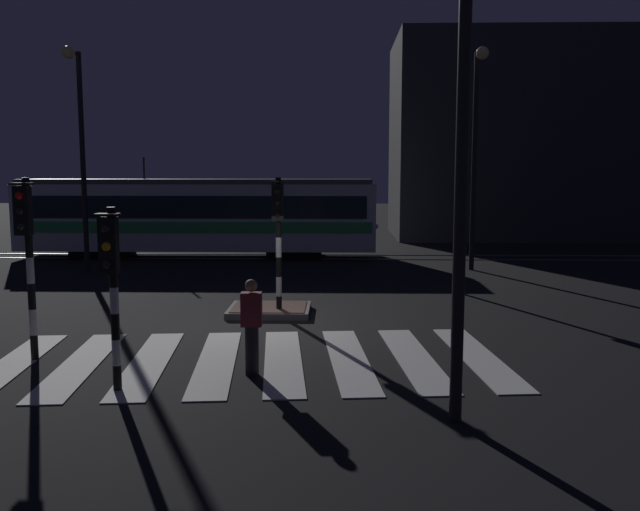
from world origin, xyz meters
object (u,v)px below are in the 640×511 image
at_px(traffic_light_corner_near_left, 27,242).
at_px(street_lamp_near_kerb, 466,117).
at_px(street_lamp_trackside_right, 476,134).
at_px(traffic_light_kerb_mid_left, 111,272).
at_px(street_lamp_trackside_left, 79,135).
at_px(traffic_light_median_centre, 278,225).
at_px(pedestrian_waiting_at_kerb, 252,326).
at_px(tram, 198,215).
at_px(traffic_light_corner_far_right, 460,215).

distance_m(traffic_light_corner_near_left, street_lamp_near_kerb, 8.34).
height_order(traffic_light_corner_near_left, street_lamp_trackside_right, street_lamp_trackside_right).
relative_size(street_lamp_trackside_right, street_lamp_near_kerb, 1.16).
height_order(traffic_light_kerb_mid_left, street_lamp_trackside_left, street_lamp_trackside_left).
bearing_deg(traffic_light_median_centre, traffic_light_corner_near_left, -136.05).
distance_m(traffic_light_median_centre, traffic_light_kerb_mid_left, 6.27).
bearing_deg(street_lamp_near_kerb, traffic_light_kerb_mid_left, 165.34).
xyz_separation_m(traffic_light_kerb_mid_left, street_lamp_trackside_right, (8.46, 13.80, 2.88)).
height_order(traffic_light_median_centre, street_lamp_trackside_left, street_lamp_trackside_left).
bearing_deg(pedestrian_waiting_at_kerb, street_lamp_trackside_right, 63.54).
bearing_deg(traffic_light_corner_near_left, traffic_light_median_centre, 43.95).
distance_m(traffic_light_median_centre, pedestrian_waiting_at_kerb, 5.07).
bearing_deg(traffic_light_kerb_mid_left, street_lamp_trackside_left, 112.52).
bearing_deg(street_lamp_trackside_left, tram, 56.10).
bearing_deg(traffic_light_corner_far_right, traffic_light_corner_near_left, -141.28).
height_order(street_lamp_near_kerb, tram, street_lamp_near_kerb).
distance_m(street_lamp_trackside_right, street_lamp_near_kerb, 15.52).
xyz_separation_m(traffic_light_median_centre, street_lamp_trackside_left, (-7.48, 7.00, 2.57)).
height_order(tram, pedestrian_waiting_at_kerb, tram).
relative_size(street_lamp_trackside_left, pedestrian_waiting_at_kerb, 4.49).
xyz_separation_m(tram, pedestrian_waiting_at_kerb, (4.35, -16.48, -0.87)).
bearing_deg(street_lamp_near_kerb, street_lamp_trackside_right, 78.25).
height_order(traffic_light_corner_near_left, traffic_light_kerb_mid_left, traffic_light_corner_near_left).
height_order(traffic_light_kerb_mid_left, street_lamp_near_kerb, street_lamp_near_kerb).
bearing_deg(traffic_light_kerb_mid_left, street_lamp_trackside_right, 58.48).
height_order(traffic_light_corner_far_right, street_lamp_near_kerb, street_lamp_near_kerb).
relative_size(street_lamp_near_kerb, pedestrian_waiting_at_kerb, 3.92).
bearing_deg(pedestrian_waiting_at_kerb, street_lamp_trackside_left, 122.08).
xyz_separation_m(street_lamp_near_kerb, tram, (-7.55, 18.88, -2.55)).
xyz_separation_m(street_lamp_trackside_left, tram, (3.09, 4.60, -3.08)).
height_order(traffic_light_kerb_mid_left, street_lamp_trackside_right, street_lamp_trackside_right).
distance_m(traffic_light_median_centre, street_lamp_trackside_left, 10.56).
relative_size(traffic_light_median_centre, street_lamp_trackside_left, 0.45).
relative_size(traffic_light_median_centre, tram, 0.23).
relative_size(tram, pedestrian_waiting_at_kerb, 8.69).
height_order(traffic_light_corner_far_right, tram, tram).
relative_size(traffic_light_kerb_mid_left, street_lamp_near_kerb, 0.45).
bearing_deg(traffic_light_corner_far_right, street_lamp_near_kerb, -99.92).
distance_m(traffic_light_corner_far_right, pedestrian_waiting_at_kerb, 9.74).
bearing_deg(traffic_light_median_centre, traffic_light_corner_far_right, 33.52).
xyz_separation_m(traffic_light_median_centre, street_lamp_trackside_right, (6.32, 7.91, 2.61)).
bearing_deg(traffic_light_median_centre, tram, 110.73).
bearing_deg(street_lamp_trackside_right, street_lamp_near_kerb, -101.75).
distance_m(traffic_light_kerb_mid_left, pedestrian_waiting_at_kerb, 2.58).
bearing_deg(street_lamp_trackside_right, pedestrian_waiting_at_kerb, -116.46).
relative_size(street_lamp_near_kerb, tram, 0.45).
bearing_deg(street_lamp_near_kerb, traffic_light_corner_near_left, 157.22).
bearing_deg(traffic_light_corner_near_left, street_lamp_trackside_left, 105.95).
height_order(traffic_light_kerb_mid_left, tram, tram).
bearing_deg(traffic_light_corner_far_right, street_lamp_trackside_left, 163.62).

